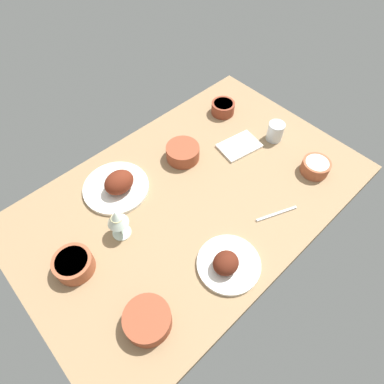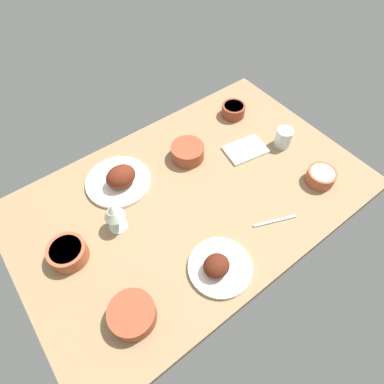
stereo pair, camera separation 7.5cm
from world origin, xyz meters
TOP-DOWN VIEW (x-y plane):
  - dining_table at (0.00, 0.00)cm, footprint 140.00×90.00cm
  - plate_far_side at (-11.97, -30.64)cm, footprint 22.21×22.21cm
  - plate_near_viewer at (-20.08, 22.23)cm, footprint 26.60×26.60cm
  - bowl_pasta at (-43.51, -26.72)cm, footprint 14.92×14.92cm
  - bowl_cream at (46.30, -26.18)cm, footprint 11.62×11.62cm
  - bowl_sauce at (45.07, 26.27)cm, footprint 11.19×11.19cm
  - bowl_soup at (10.87, 17.51)cm, footprint 14.42×14.42cm
  - bowl_potatoes at (-50.53, 4.57)cm, footprint 13.37×13.37cm
  - wine_glass at (-30.82, 5.12)cm, footprint 7.60×7.60cm
  - water_tumbler at (49.31, -2.20)cm, footprint 7.27×7.27cm
  - folded_napkin at (33.68, 4.93)cm, footprint 19.76×15.10cm
  - fork_loose at (17.61, -28.98)cm, footprint 16.39×7.37cm

SIDE VIEW (x-z plane):
  - dining_table at x=0.00cm, z-range 0.00..4.00cm
  - fork_loose at x=17.61cm, z-range 4.00..4.80cm
  - folded_napkin at x=33.68cm, z-range 4.00..5.20cm
  - plate_far_side at x=-11.97cm, z-range 2.27..10.63cm
  - bowl_cream at x=46.30cm, z-range 4.25..9.91cm
  - bowl_sauce at x=45.07cm, z-range 4.25..9.97cm
  - plate_near_viewer at x=-20.08cm, z-range 2.08..12.24cm
  - bowl_pasta at x=-43.51cm, z-range 4.25..10.37cm
  - bowl_soup at x=10.87cm, z-range 4.26..10.59cm
  - bowl_potatoes at x=-50.53cm, z-range 4.26..10.61cm
  - water_tumbler at x=49.31cm, z-range 4.00..12.60cm
  - wine_glass at x=-30.82cm, z-range 6.93..20.93cm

